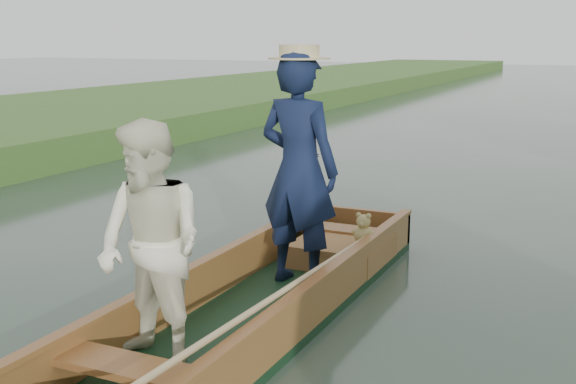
% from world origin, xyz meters
% --- Properties ---
extents(ground, '(120.00, 120.00, 0.00)m').
position_xyz_m(ground, '(0.00, 0.00, 0.00)').
color(ground, '#283D30').
rests_on(ground, ground).
extents(punt, '(1.18, 5.09, 2.16)m').
position_xyz_m(punt, '(-0.04, -0.01, 0.69)').
color(punt, black).
rests_on(punt, ground).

